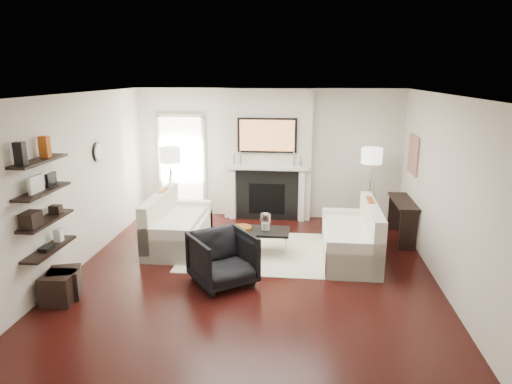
# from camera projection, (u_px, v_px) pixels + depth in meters

# --- Properties ---
(room_envelope) EXTENTS (6.00, 6.00, 6.00)m
(room_envelope) POSITION_uv_depth(u_px,v_px,m) (252.00, 189.00, 6.65)
(room_envelope) COLOR black
(room_envelope) RESTS_ON ground
(chimney_breast) EXTENTS (1.80, 0.25, 2.70)m
(chimney_breast) POSITION_uv_depth(u_px,v_px,m) (268.00, 155.00, 9.42)
(chimney_breast) COLOR silver
(chimney_breast) RESTS_ON floor
(fireplace_surround) EXTENTS (1.30, 0.02, 1.04)m
(fireplace_surround) POSITION_uv_depth(u_px,v_px,m) (267.00, 196.00, 9.49)
(fireplace_surround) COLOR black
(fireplace_surround) RESTS_ON floor
(firebox) EXTENTS (0.75, 0.02, 0.65)m
(firebox) POSITION_uv_depth(u_px,v_px,m) (267.00, 199.00, 9.51)
(firebox) COLOR black
(firebox) RESTS_ON floor
(mantel_pilaster_l) EXTENTS (0.12, 0.08, 1.10)m
(mantel_pilaster_l) POSITION_uv_depth(u_px,v_px,m) (232.00, 194.00, 9.53)
(mantel_pilaster_l) COLOR white
(mantel_pilaster_l) RESTS_ON floor
(mantel_pilaster_r) EXTENTS (0.12, 0.08, 1.10)m
(mantel_pilaster_r) POSITION_uv_depth(u_px,v_px,m) (302.00, 195.00, 9.38)
(mantel_pilaster_r) COLOR white
(mantel_pilaster_r) RESTS_ON floor
(mantel_shelf) EXTENTS (1.70, 0.18, 0.07)m
(mantel_shelf) POSITION_uv_depth(u_px,v_px,m) (267.00, 168.00, 9.30)
(mantel_shelf) COLOR white
(mantel_shelf) RESTS_ON chimney_breast
(tv_body) EXTENTS (1.20, 0.06, 0.70)m
(tv_body) POSITION_uv_depth(u_px,v_px,m) (267.00, 135.00, 9.15)
(tv_body) COLOR black
(tv_body) RESTS_ON chimney_breast
(tv_screen) EXTENTS (1.10, 0.00, 0.62)m
(tv_screen) POSITION_uv_depth(u_px,v_px,m) (267.00, 136.00, 9.12)
(tv_screen) COLOR #BF723F
(tv_screen) RESTS_ON tv_body
(candlestick_l_tall) EXTENTS (0.04, 0.04, 0.30)m
(candlestick_l_tall) POSITION_uv_depth(u_px,v_px,m) (240.00, 158.00, 9.32)
(candlestick_l_tall) COLOR silver
(candlestick_l_tall) RESTS_ON mantel_shelf
(candlestick_l_short) EXTENTS (0.04, 0.04, 0.24)m
(candlestick_l_short) POSITION_uv_depth(u_px,v_px,m) (234.00, 160.00, 9.34)
(candlestick_l_short) COLOR silver
(candlestick_l_short) RESTS_ON mantel_shelf
(candlestick_r_tall) EXTENTS (0.04, 0.04, 0.30)m
(candlestick_r_tall) POSITION_uv_depth(u_px,v_px,m) (294.00, 159.00, 9.20)
(candlestick_r_tall) COLOR silver
(candlestick_r_tall) RESTS_ON mantel_shelf
(candlestick_r_short) EXTENTS (0.04, 0.04, 0.24)m
(candlestick_r_short) POSITION_uv_depth(u_px,v_px,m) (300.00, 161.00, 9.20)
(candlestick_r_short) COLOR silver
(candlestick_r_short) RESTS_ON mantel_shelf
(hallway_panel) EXTENTS (0.90, 0.02, 2.10)m
(hallway_panel) POSITION_uv_depth(u_px,v_px,m) (182.00, 166.00, 9.78)
(hallway_panel) COLOR white
(hallway_panel) RESTS_ON floor
(door_trim_l) EXTENTS (0.06, 0.06, 2.16)m
(door_trim_l) POSITION_uv_depth(u_px,v_px,m) (160.00, 166.00, 9.81)
(door_trim_l) COLOR white
(door_trim_l) RESTS_ON floor
(door_trim_r) EXTENTS (0.06, 0.06, 2.16)m
(door_trim_r) POSITION_uv_depth(u_px,v_px,m) (204.00, 167.00, 9.71)
(door_trim_r) COLOR white
(door_trim_r) RESTS_ON floor
(door_trim_top) EXTENTS (1.02, 0.06, 0.06)m
(door_trim_top) POSITION_uv_depth(u_px,v_px,m) (180.00, 116.00, 9.49)
(door_trim_top) COLOR white
(door_trim_top) RESTS_ON wall_back
(rug) EXTENTS (2.60, 2.00, 0.01)m
(rug) POSITION_uv_depth(u_px,v_px,m) (260.00, 252.00, 7.86)
(rug) COLOR beige
(rug) RESTS_ON floor
(loveseat_left_base) EXTENTS (0.85, 1.80, 0.42)m
(loveseat_left_base) POSITION_uv_depth(u_px,v_px,m) (179.00, 234.00, 8.14)
(loveseat_left_base) COLOR white
(loveseat_left_base) RESTS_ON floor
(loveseat_left_back) EXTENTS (0.18, 1.80, 0.80)m
(loveseat_left_back) POSITION_uv_depth(u_px,v_px,m) (160.00, 216.00, 8.10)
(loveseat_left_back) COLOR white
(loveseat_left_back) RESTS_ON floor
(loveseat_left_arm_n) EXTENTS (0.85, 0.18, 0.60)m
(loveseat_left_arm_n) POSITION_uv_depth(u_px,v_px,m) (165.00, 245.00, 7.34)
(loveseat_left_arm_n) COLOR white
(loveseat_left_arm_n) RESTS_ON floor
(loveseat_left_arm_s) EXTENTS (0.85, 0.18, 0.60)m
(loveseat_left_arm_s) POSITION_uv_depth(u_px,v_px,m) (190.00, 215.00, 8.90)
(loveseat_left_arm_s) COLOR white
(loveseat_left_arm_s) RESTS_ON floor
(loveseat_left_cushion) EXTENTS (0.63, 1.44, 0.10)m
(loveseat_left_cushion) POSITION_uv_depth(u_px,v_px,m) (181.00, 220.00, 8.07)
(loveseat_left_cushion) COLOR white
(loveseat_left_cushion) RESTS_ON loveseat_left_base
(pillow_left_orange) EXTENTS (0.10, 0.42, 0.42)m
(pillow_left_orange) POSITION_uv_depth(u_px,v_px,m) (164.00, 201.00, 8.33)
(pillow_left_orange) COLOR #A95014
(pillow_left_orange) RESTS_ON loveseat_left_cushion
(pillow_left_charcoal) EXTENTS (0.10, 0.40, 0.40)m
(pillow_left_charcoal) POSITION_uv_depth(u_px,v_px,m) (154.00, 211.00, 7.76)
(pillow_left_charcoal) COLOR black
(pillow_left_charcoal) RESTS_ON loveseat_left_cushion
(loveseat_right_base) EXTENTS (0.85, 1.80, 0.42)m
(loveseat_right_base) POSITION_uv_depth(u_px,v_px,m) (349.00, 246.00, 7.56)
(loveseat_right_base) COLOR white
(loveseat_right_base) RESTS_ON floor
(loveseat_right_back) EXTENTS (0.18, 1.80, 0.80)m
(loveseat_right_back) POSITION_uv_depth(u_px,v_px,m) (371.00, 229.00, 7.44)
(loveseat_right_back) COLOR white
(loveseat_right_back) RESTS_ON floor
(loveseat_right_arm_n) EXTENTS (0.85, 0.18, 0.60)m
(loveseat_right_arm_n) POSITION_uv_depth(u_px,v_px,m) (355.00, 260.00, 6.75)
(loveseat_right_arm_n) COLOR white
(loveseat_right_arm_n) RESTS_ON floor
(loveseat_right_arm_s) EXTENTS (0.85, 0.18, 0.60)m
(loveseat_right_arm_s) POSITION_uv_depth(u_px,v_px,m) (346.00, 225.00, 8.31)
(loveseat_right_arm_s) COLOR white
(loveseat_right_arm_s) RESTS_ON floor
(loveseat_right_cushion) EXTENTS (0.63, 1.44, 0.10)m
(loveseat_right_cushion) POSITION_uv_depth(u_px,v_px,m) (347.00, 231.00, 7.50)
(loveseat_right_cushion) COLOR white
(loveseat_right_cushion) RESTS_ON loveseat_right_base
(pillow_right_orange) EXTENTS (0.10, 0.42, 0.42)m
(pillow_right_orange) POSITION_uv_depth(u_px,v_px,m) (370.00, 212.00, 7.68)
(pillow_right_orange) COLOR #A95014
(pillow_right_orange) RESTS_ON loveseat_right_cushion
(pillow_right_charcoal) EXTENTS (0.10, 0.40, 0.40)m
(pillow_right_charcoal) POSITION_uv_depth(u_px,v_px,m) (375.00, 223.00, 7.10)
(pillow_right_charcoal) COLOR black
(pillow_right_charcoal) RESTS_ON loveseat_right_cushion
(coffee_table) EXTENTS (1.10, 0.55, 0.04)m
(coffee_table) POSITION_uv_depth(u_px,v_px,m) (257.00, 231.00, 7.71)
(coffee_table) COLOR black
(coffee_table) RESTS_ON floor
(coffee_leg_nw) EXTENTS (0.02, 0.02, 0.38)m
(coffee_leg_nw) POSITION_uv_depth(u_px,v_px,m) (225.00, 246.00, 7.61)
(coffee_leg_nw) COLOR silver
(coffee_leg_nw) RESTS_ON floor
(coffee_leg_ne) EXTENTS (0.02, 0.02, 0.38)m
(coffee_leg_ne) POSITION_uv_depth(u_px,v_px,m) (285.00, 249.00, 7.50)
(coffee_leg_ne) COLOR silver
(coffee_leg_ne) RESTS_ON floor
(coffee_leg_sw) EXTENTS (0.02, 0.02, 0.38)m
(coffee_leg_sw) POSITION_uv_depth(u_px,v_px,m) (230.00, 237.00, 8.03)
(coffee_leg_sw) COLOR silver
(coffee_leg_sw) RESTS_ON floor
(coffee_leg_se) EXTENTS (0.02, 0.02, 0.38)m
(coffee_leg_se) POSITION_uv_depth(u_px,v_px,m) (286.00, 239.00, 7.93)
(coffee_leg_se) COLOR silver
(coffee_leg_se) RESTS_ON floor
(hurricane_glass) EXTENTS (0.17, 0.17, 0.30)m
(hurricane_glass) POSITION_uv_depth(u_px,v_px,m) (265.00, 222.00, 7.66)
(hurricane_glass) COLOR white
(hurricane_glass) RESTS_ON coffee_table
(hurricane_candle) EXTENTS (0.09, 0.09, 0.13)m
(hurricane_candle) POSITION_uv_depth(u_px,v_px,m) (265.00, 226.00, 7.67)
(hurricane_candle) COLOR white
(hurricane_candle) RESTS_ON coffee_table
(copper_bowl) EXTENTS (0.33, 0.33, 0.06)m
(copper_bowl) POSITION_uv_depth(u_px,v_px,m) (242.00, 228.00, 7.73)
(copper_bowl) COLOR #A8631C
(copper_bowl) RESTS_ON coffee_table
(armchair) EXTENTS (1.11, 1.10, 0.84)m
(armchair) POSITION_uv_depth(u_px,v_px,m) (223.00, 256.00, 6.59)
(armchair) COLOR black
(armchair) RESTS_ON floor
(lamp_left_post) EXTENTS (0.02, 0.02, 1.20)m
(lamp_left_post) POSITION_uv_depth(u_px,v_px,m) (172.00, 197.00, 9.08)
(lamp_left_post) COLOR silver
(lamp_left_post) RESTS_ON floor
(lamp_left_shade) EXTENTS (0.40, 0.40, 0.30)m
(lamp_left_shade) POSITION_uv_depth(u_px,v_px,m) (170.00, 155.00, 8.87)
(lamp_left_shade) COLOR white
(lamp_left_shade) RESTS_ON lamp_left_post
(lamp_left_leg_a) EXTENTS (0.25, 0.02, 1.23)m
(lamp_left_leg_a) POSITION_uv_depth(u_px,v_px,m) (177.00, 197.00, 9.07)
(lamp_left_leg_a) COLOR silver
(lamp_left_leg_a) RESTS_ON floor
(lamp_left_leg_b) EXTENTS (0.14, 0.22, 1.23)m
(lamp_left_leg_b) POSITION_uv_depth(u_px,v_px,m) (171.00, 196.00, 9.18)
(lamp_left_leg_b) COLOR silver
(lamp_left_leg_b) RESTS_ON floor
(lamp_left_leg_c) EXTENTS (0.14, 0.22, 1.23)m
(lamp_left_leg_c) POSITION_uv_depth(u_px,v_px,m) (168.00, 198.00, 9.00)
(lamp_left_leg_c) COLOR silver
(lamp_left_leg_c) RESTS_ON floor
(lamp_right_post) EXTENTS (0.02, 0.02, 1.20)m
(lamp_right_post) POSITION_uv_depth(u_px,v_px,m) (369.00, 198.00, 9.00)
(lamp_right_post) COLOR silver
(lamp_right_post) RESTS_ON floor
(lamp_right_shade) EXTENTS (0.40, 0.40, 0.30)m
(lamp_right_shade) POSITION_uv_depth(u_px,v_px,m) (372.00, 156.00, 8.78)
(lamp_right_shade) COLOR white
(lamp_right_shade) RESTS_ON lamp_right_post
(lamp_right_leg_a) EXTENTS (0.25, 0.02, 1.23)m
(lamp_right_leg_a) POSITION_uv_depth(u_px,v_px,m) (375.00, 198.00, 8.98)
(lamp_right_leg_a) COLOR silver
(lamp_right_leg_a) RESTS_ON floor
(lamp_right_leg_b) EXTENTS (0.14, 0.22, 1.23)m
(lamp_right_leg_b) POSITION_uv_depth(u_px,v_px,m) (366.00, 197.00, 9.09)
(lamp_right_leg_b) COLOR silver
(lamp_right_leg_b) RESTS_ON floor
(lamp_right_leg_c) EXTENTS (0.14, 0.22, 1.23)m
(lamp_right_leg_c) POSITION_uv_depth(u_px,v_px,m) (367.00, 199.00, 8.91)
(lamp_right_leg_c) COLOR silver
(lamp_right_leg_c) RESTS_ON floor
(console_top) EXTENTS (0.35, 1.20, 0.04)m
(console_top) POSITION_uv_depth(u_px,v_px,m) (403.00, 201.00, 8.29)
(console_top) COLOR black
(console_top) RESTS_ON floor
(console_leg_n) EXTENTS (0.30, 0.04, 0.71)m
(console_leg_n) POSITION_uv_depth(u_px,v_px,m) (408.00, 231.00, 7.85)
(console_leg_n) COLOR black
(console_leg_n) RESTS_ON floor
(console_leg_s) EXTENTS (0.30, 0.04, 0.71)m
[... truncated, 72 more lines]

